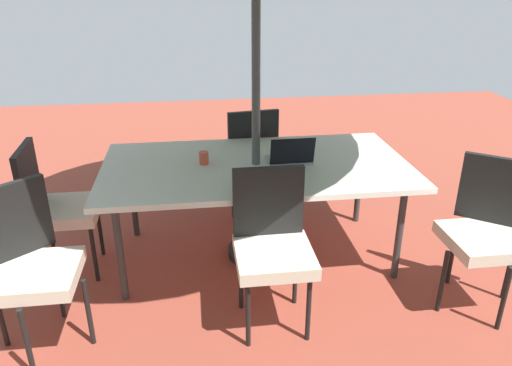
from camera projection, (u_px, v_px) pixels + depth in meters
The scene contains 9 objects.
ground_plane at pixel (256, 255), 3.86m from camera, with size 10.00×10.00×0.02m, color brown.
dining_table at pixel (256, 169), 3.57m from camera, with size 2.22×1.18×0.76m.
chair_northeast at pixel (29, 261), 2.75m from camera, with size 0.58×0.58×0.98m.
chair_northwest at pixel (487, 228), 3.11m from camera, with size 0.58×0.58×0.98m.
chair_north at pixel (272, 242), 2.95m from camera, with size 0.46×0.46×0.98m.
chair_east at pixel (55, 203), 3.43m from camera, with size 0.47×0.46×0.98m.
chair_south at pixel (249, 153), 4.36m from camera, with size 0.48×0.49×0.98m.
laptop at pixel (290, 157), 3.55m from camera, with size 0.32×0.25×0.21m.
cup at pixel (204, 158), 3.53m from camera, with size 0.07×0.07×0.09m, color #CC4C33.
Camera 1 is at (0.44, 3.28, 2.06)m, focal length 34.32 mm.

